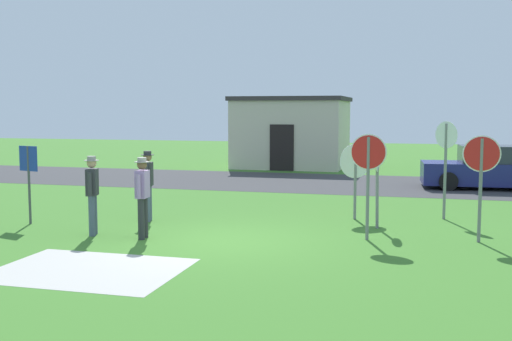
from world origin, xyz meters
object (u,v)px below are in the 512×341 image
object	(u,v)px
stop_sign_nearest	(368,168)
person_on_left	(148,182)
stop_sign_tallest	(446,154)
info_panel_leftmost	(29,170)
parked_car_on_street	(487,169)
person_in_dark_shirt	(142,193)
person_holding_notes	(92,191)
stop_sign_rear_right	(481,170)
stop_sign_leaning_right	(377,171)
stop_sign_leaning_left	(355,168)

from	to	relation	value
stop_sign_nearest	person_on_left	bearing A→B (deg)	171.24
stop_sign_nearest	stop_sign_tallest	world-z (taller)	stop_sign_tallest
person_on_left	info_panel_leftmost	size ratio (longest dim) A/B	0.92
parked_car_on_street	person_in_dark_shirt	size ratio (longest dim) A/B	2.54
person_holding_notes	info_panel_leftmost	world-z (taller)	info_panel_leftmost
stop_sign_nearest	info_panel_leftmost	size ratio (longest dim) A/B	1.19
stop_sign_rear_right	stop_sign_tallest	bearing A→B (deg)	102.67
person_on_left	person_holding_notes	bearing A→B (deg)	-103.35
parked_car_on_street	stop_sign_nearest	bearing A→B (deg)	-109.01
person_in_dark_shirt	stop_sign_tallest	bearing A→B (deg)	33.14
person_on_left	info_panel_leftmost	world-z (taller)	info_panel_leftmost
person_in_dark_shirt	stop_sign_leaning_right	bearing A→B (deg)	27.37
stop_sign_nearest	stop_sign_tallest	bearing A→B (deg)	60.95
stop_sign_rear_right	person_on_left	size ratio (longest dim) A/B	1.28
stop_sign_rear_right	info_panel_leftmost	world-z (taller)	stop_sign_rear_right
stop_sign_tallest	info_panel_leftmost	bearing A→B (deg)	-161.41
person_holding_notes	person_on_left	bearing A→B (deg)	76.65
info_panel_leftmost	person_on_left	bearing A→B (deg)	22.65
stop_sign_leaning_left	stop_sign_rear_right	world-z (taller)	stop_sign_rear_right
stop_sign_tallest	person_on_left	distance (m)	7.43
stop_sign_leaning_right	stop_sign_rear_right	distance (m)	2.38
stop_sign_leaning_left	stop_sign_rear_right	distance (m)	3.46
stop_sign_nearest	stop_sign_rear_right	bearing A→B (deg)	9.03
stop_sign_rear_right	info_panel_leftmost	bearing A→B (deg)	-176.61
stop_sign_leaning_left	stop_sign_nearest	size ratio (longest dim) A/B	0.85
stop_sign_leaning_right	person_on_left	distance (m)	5.55
person_in_dark_shirt	person_holding_notes	distance (m)	1.23
stop_sign_rear_right	stop_sign_nearest	bearing A→B (deg)	-170.97
stop_sign_leaning_left	person_on_left	xyz separation A→B (m)	(-4.90, -1.58, -0.31)
stop_sign_nearest	person_on_left	xyz separation A→B (m)	(-5.41, 0.83, -0.55)
stop_sign_leaning_left	person_in_dark_shirt	xyz separation A→B (m)	(-4.12, -3.53, -0.31)
parked_car_on_street	person_in_dark_shirt	bearing A→B (deg)	-126.37
stop_sign_tallest	person_holding_notes	world-z (taller)	stop_sign_tallest
person_holding_notes	stop_sign_leaning_right	bearing A→B (deg)	21.82
stop_sign_leaning_left	person_on_left	size ratio (longest dim) A/B	1.10
stop_sign_leaning_right	person_holding_notes	world-z (taller)	stop_sign_leaning_right
stop_sign_leaning_left	person_in_dark_shirt	distance (m)	5.43
stop_sign_tallest	person_in_dark_shirt	size ratio (longest dim) A/B	1.41
stop_sign_nearest	person_in_dark_shirt	world-z (taller)	stop_sign_nearest
person_holding_notes	person_in_dark_shirt	bearing A→B (deg)	-3.03
stop_sign_leaning_left	stop_sign_tallest	bearing A→B (deg)	15.08
stop_sign_nearest	info_panel_leftmost	world-z (taller)	stop_sign_nearest
stop_sign_rear_right	person_holding_notes	distance (m)	8.25
person_holding_notes	info_panel_leftmost	distance (m)	2.31
parked_car_on_street	person_on_left	world-z (taller)	person_on_left
stop_sign_leaning_right	info_panel_leftmost	size ratio (longest dim) A/B	1.06
stop_sign_nearest	person_holding_notes	world-z (taller)	stop_sign_nearest
person_on_left	stop_sign_rear_right	bearing A→B (deg)	-3.54
stop_sign_leaning_left	info_panel_leftmost	bearing A→B (deg)	-160.42
stop_sign_tallest	person_holding_notes	size ratio (longest dim) A/B	1.41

